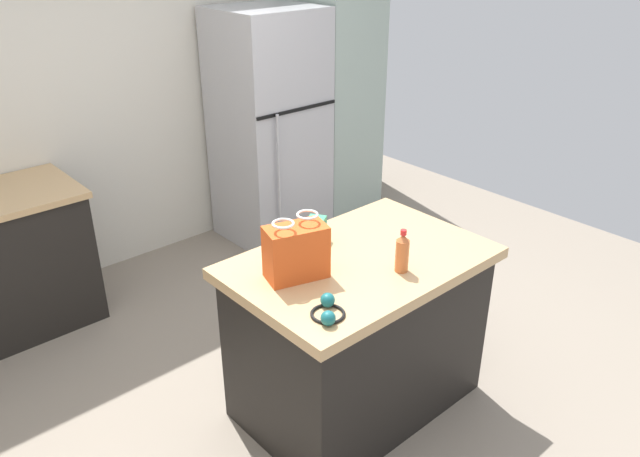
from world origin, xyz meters
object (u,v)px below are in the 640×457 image
(kitchen_island, at_px, (358,332))
(tall_cabinet, at_px, (334,87))
(refrigerator, at_px, (270,128))
(shopping_bag, at_px, (296,251))
(ear_defenders, at_px, (328,311))
(bottle, at_px, (402,253))
(small_box, at_px, (314,233))

(kitchen_island, distance_m, tall_cabinet, 2.66)
(refrigerator, bearing_deg, shopping_bag, -124.31)
(tall_cabinet, height_order, ear_defenders, tall_cabinet)
(shopping_bag, xyz_separation_m, ear_defenders, (-0.11, -0.33, -0.11))
(refrigerator, relative_size, bottle, 8.53)
(small_box, xyz_separation_m, ear_defenders, (-0.38, -0.52, -0.04))
(small_box, height_order, ear_defenders, small_box)
(tall_cabinet, relative_size, bottle, 10.54)
(tall_cabinet, height_order, shopping_bag, tall_cabinet)
(kitchen_island, height_order, shopping_bag, shopping_bag)
(kitchen_island, height_order, small_box, small_box)
(tall_cabinet, distance_m, small_box, 2.43)
(refrigerator, bearing_deg, tall_cabinet, 0.02)
(shopping_bag, height_order, small_box, shopping_bag)
(kitchen_island, height_order, refrigerator, refrigerator)
(bottle, relative_size, ear_defenders, 1.02)
(kitchen_island, relative_size, ear_defenders, 6.06)
(small_box, bearing_deg, kitchen_island, -74.40)
(refrigerator, relative_size, tall_cabinet, 0.81)
(shopping_bag, relative_size, small_box, 1.90)
(bottle, bearing_deg, refrigerator, 67.83)
(shopping_bag, bearing_deg, small_box, 34.48)
(bottle, bearing_deg, shopping_bag, 144.43)
(shopping_bag, relative_size, ear_defenders, 1.48)
(small_box, height_order, bottle, bottle)
(kitchen_island, bearing_deg, refrigerator, 64.34)
(bottle, bearing_deg, ear_defenders, -174.94)
(bottle, height_order, ear_defenders, bottle)
(tall_cabinet, distance_m, ear_defenders, 3.07)
(small_box, bearing_deg, tall_cabinet, 44.94)
(refrigerator, xyz_separation_m, tall_cabinet, (0.69, 0.00, 0.22))
(shopping_bag, xyz_separation_m, bottle, (0.40, -0.29, -0.04))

